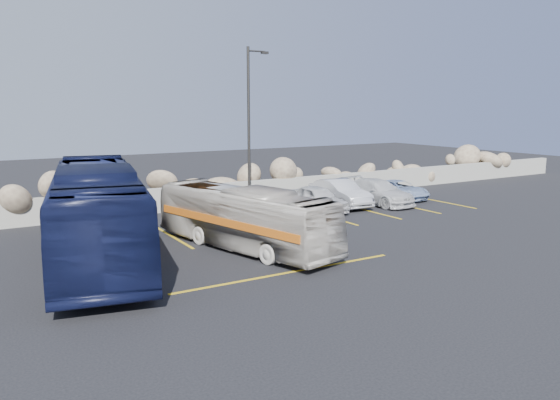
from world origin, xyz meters
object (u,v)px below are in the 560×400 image
lamppost (250,126)px  car_c (377,192)px  tour_coach (97,212)px  car_b (340,193)px  car_d (399,190)px  vintage_bus (244,218)px  car_a (318,199)px

lamppost → car_c: size_ratio=1.76×
tour_coach → car_b: size_ratio=2.81×
car_c → car_d: car_c is taller
vintage_bus → car_c: (10.42, 4.54, -0.49)m
tour_coach → car_a: tour_coach is taller
car_a → car_b: size_ratio=0.90×
car_d → car_a: bearing=-178.6°
car_b → car_d: size_ratio=1.12×
car_a → car_b: (1.89, 0.63, 0.05)m
tour_coach → car_d: tour_coach is taller
lamppost → tour_coach: lamppost is taller
tour_coach → car_b: bearing=27.2°
car_c → car_d: bearing=14.2°
lamppost → car_a: lamppost is taller
vintage_bus → car_b: 9.83m
tour_coach → car_a: bearing=26.8°
car_b → car_d: bearing=4.4°
vintage_bus → car_b: vintage_bus is taller
lamppost → vintage_bus: (-3.37, -5.86, -3.14)m
car_c → tour_coach: bearing=-171.7°
car_a → car_c: (3.95, 0.03, 0.02)m
vintage_bus → car_d: size_ratio=2.20×
car_a → car_d: size_ratio=1.01×
vintage_bus → car_c: bearing=9.4°
vintage_bus → tour_coach: 5.16m
lamppost → vintage_bus: 7.46m
car_c → car_a: bearing=176.9°
tour_coach → car_a: 11.89m
car_a → car_d: bearing=5.3°
car_c → car_b: bearing=160.2°
vintage_bus → car_a: size_ratio=2.19×
car_b → car_c: (2.06, -0.60, -0.03)m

